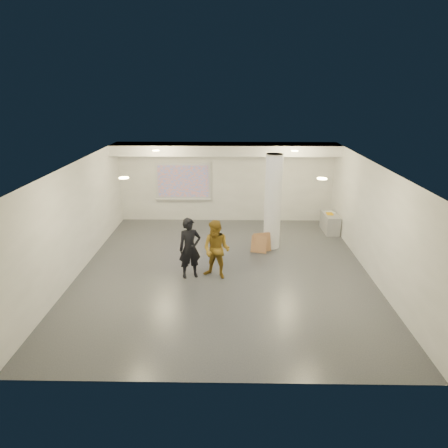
{
  "coord_description": "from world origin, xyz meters",
  "views": [
    {
      "loc": [
        0.18,
        -10.18,
        4.9
      ],
      "look_at": [
        0.0,
        0.4,
        1.25
      ],
      "focal_mm": 32.0,
      "sensor_mm": 36.0,
      "label": 1
    }
  ],
  "objects_px": {
    "column": "(273,202)",
    "projection_screen": "(183,182)",
    "woman": "(190,248)",
    "credenza": "(330,223)",
    "man": "(216,250)"
  },
  "relations": [
    {
      "from": "woman",
      "to": "man",
      "type": "relative_size",
      "value": 1.03
    },
    {
      "from": "credenza",
      "to": "man",
      "type": "distance_m",
      "value": 5.39
    },
    {
      "from": "column",
      "to": "projection_screen",
      "type": "distance_m",
      "value": 4.08
    },
    {
      "from": "column",
      "to": "credenza",
      "type": "distance_m",
      "value": 2.92
    },
    {
      "from": "projection_screen",
      "to": "credenza",
      "type": "height_order",
      "value": "projection_screen"
    },
    {
      "from": "woman",
      "to": "credenza",
      "type": "bearing_deg",
      "value": 18.99
    },
    {
      "from": "column",
      "to": "projection_screen",
      "type": "height_order",
      "value": "column"
    },
    {
      "from": "column",
      "to": "woman",
      "type": "distance_m",
      "value": 3.31
    },
    {
      "from": "woman",
      "to": "man",
      "type": "bearing_deg",
      "value": -20.61
    },
    {
      "from": "column",
      "to": "credenza",
      "type": "relative_size",
      "value": 2.69
    },
    {
      "from": "credenza",
      "to": "woman",
      "type": "xyz_separation_m",
      "value": [
        -4.62,
        -3.67,
        0.5
      ]
    },
    {
      "from": "column",
      "to": "woman",
      "type": "xyz_separation_m",
      "value": [
        -2.4,
        -2.18,
        -0.67
      ]
    },
    {
      "from": "column",
      "to": "man",
      "type": "distance_m",
      "value": 2.86
    },
    {
      "from": "projection_screen",
      "to": "woman",
      "type": "bearing_deg",
      "value": -81.74
    },
    {
      "from": "column",
      "to": "projection_screen",
      "type": "relative_size",
      "value": 1.43
    }
  ]
}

